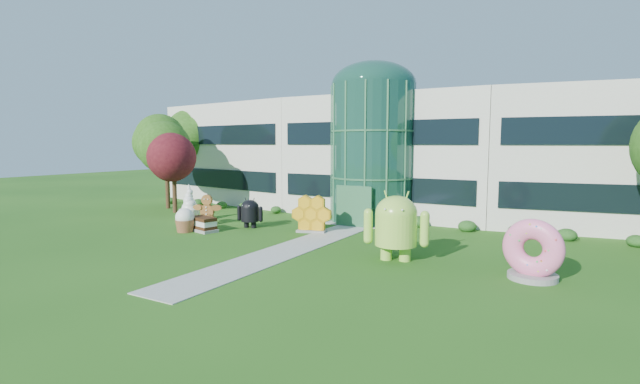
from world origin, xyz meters
The scene contains 14 objects.
ground centered at (0.00, 0.00, 0.00)m, with size 140.00×140.00×0.00m, color #215114.
building centered at (0.00, 18.00, 4.65)m, with size 46.00×15.00×9.30m, color beige, non-canonical shape.
atrium centered at (0.00, 12.00, 4.90)m, with size 6.00×6.00×9.80m, color #194738.
walkway centered at (0.00, 2.00, 0.02)m, with size 2.40×20.00×0.04m, color #9E9E93.
tree_red centered at (-15.50, 7.50, 3.00)m, with size 4.00×4.00×6.00m, color #3F0C14, non-canonical shape.
trees_backdrop centered at (0.00, 13.00, 4.20)m, with size 52.00×8.00×8.40m, color #234D13, non-canonical shape.
android_green centered at (5.69, 1.86, 1.85)m, with size 3.27×2.18×3.71m, color #A1DA46, non-canonical shape.
android_black centered at (-5.89, 5.18, 1.11)m, with size 1.96×1.31×2.22m, color black, non-canonical shape.
donut centered at (11.77, 1.75, 1.29)m, with size 2.48×1.19×2.58m, color #EA598A, non-canonical shape.
gingerbread centered at (-9.22, 4.64, 1.07)m, with size 2.31×0.89×2.13m, color brown, non-canonical shape.
ice_cream_sandwich centered at (-7.73, 2.66, 0.47)m, with size 2.11×1.05×0.94m, color black, non-canonical shape.
honeycomb centered at (-1.51, 5.93, 1.07)m, with size 2.72×0.97×2.14m, color gold, non-canonical shape.
froyo centered at (-11.38, 5.08, 1.33)m, with size 1.55×1.55×2.66m, color white, non-canonical shape.
cupcake centered at (-8.56, 1.94, 0.77)m, with size 1.28×1.28×1.54m, color white, non-canonical shape.
Camera 1 is at (13.53, -18.98, 5.63)m, focal length 26.00 mm.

